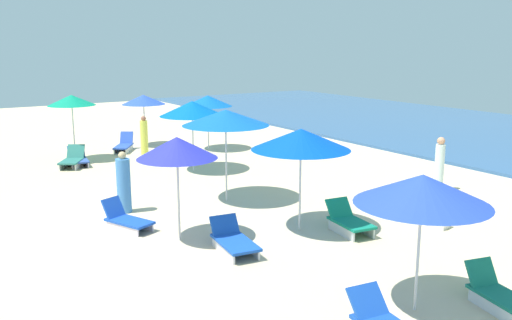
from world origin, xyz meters
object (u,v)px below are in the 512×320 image
at_px(umbrella_1, 226,118).
at_px(beachgoer_3, 439,165).
at_px(umbrella_5, 301,139).
at_px(lounge_chair_4_1, 503,297).
at_px(beachgoer_2, 144,137).
at_px(lounge_chair_0_0, 73,160).
at_px(umbrella_6, 143,100).
at_px(umbrella_7, 177,148).
at_px(lounge_chair_6_0, 124,145).
at_px(lounge_chair_7_1, 126,220).
at_px(beachgoer_1, 124,184).
at_px(lounge_chair_0_1, 78,159).
at_px(umbrella_2, 192,109).
at_px(cooler_box_1, 437,221).
at_px(umbrella_3, 208,101).
at_px(beach_ball_0, 156,157).
at_px(umbrella_0, 71,100).
at_px(lounge_chair_5_0, 349,221).
at_px(umbrella_4, 422,189).
at_px(lounge_chair_7_0, 233,241).

bearing_deg(umbrella_1, beachgoer_3, 66.94).
relative_size(umbrella_1, umbrella_5, 1.06).
relative_size(lounge_chair_4_1, beachgoer_2, 0.94).
bearing_deg(lounge_chair_0_0, umbrella_1, -37.91).
xyz_separation_m(umbrella_6, umbrella_7, (11.97, -3.82, 0.12)).
bearing_deg(umbrella_7, lounge_chair_6_0, 167.05).
bearing_deg(lounge_chair_7_1, beachgoer_1, 49.53).
height_order(lounge_chair_0_0, lounge_chair_0_1, lounge_chair_0_0).
bearing_deg(umbrella_1, umbrella_2, 167.43).
bearing_deg(cooler_box_1, umbrella_5, 47.25).
height_order(umbrella_3, beach_ball_0, umbrella_3).
distance_m(lounge_chair_0_0, lounge_chair_6_0, 3.31).
xyz_separation_m(lounge_chair_7_1, cooler_box_1, (4.04, 6.60, -0.08)).
xyz_separation_m(umbrella_0, umbrella_3, (0.81, 5.49, -0.25)).
distance_m(lounge_chair_5_0, beachgoer_2, 11.44).
relative_size(umbrella_7, cooler_box_1, 4.64).
height_order(umbrella_4, lounge_chair_5_0, umbrella_4).
bearing_deg(beachgoer_1, lounge_chair_4_1, -115.33).
bearing_deg(lounge_chair_7_1, umbrella_2, 26.26).
distance_m(lounge_chair_0_0, lounge_chair_7_1, 7.88).
bearing_deg(beachgoer_3, umbrella_6, -120.44).
height_order(lounge_chair_0_1, umbrella_4, umbrella_4).
height_order(lounge_chair_0_1, umbrella_3, umbrella_3).
relative_size(lounge_chair_0_0, beachgoer_1, 0.88).
distance_m(lounge_chair_5_0, umbrella_7, 4.50).
relative_size(umbrella_4, umbrella_6, 1.05).
xyz_separation_m(umbrella_6, beach_ball_0, (3.49, -0.90, -1.90)).
bearing_deg(umbrella_5, lounge_chair_5_0, 48.18).
bearing_deg(lounge_chair_5_0, cooler_box_1, -14.89).
relative_size(umbrella_2, umbrella_4, 1.05).
relative_size(lounge_chair_4_1, lounge_chair_5_0, 1.13).
distance_m(umbrella_4, beach_ball_0, 13.94).
relative_size(umbrella_6, beachgoer_3, 1.35).
relative_size(umbrella_1, umbrella_4, 1.11).
bearing_deg(cooler_box_1, umbrella_4, 111.52).
xyz_separation_m(lounge_chair_0_1, beachgoer_3, (9.69, 8.53, 0.57)).
bearing_deg(beachgoer_3, lounge_chair_7_0, -45.02).
xyz_separation_m(umbrella_2, umbrella_3, (-3.31, 2.35, -0.14)).
xyz_separation_m(umbrella_0, beachgoer_3, (10.72, 8.36, -1.55)).
bearing_deg(lounge_chair_7_1, beachgoer_3, -33.11).
bearing_deg(lounge_chair_0_0, lounge_chair_4_1, -46.65).
relative_size(lounge_chair_5_0, lounge_chair_6_0, 0.90).
bearing_deg(cooler_box_1, beachgoer_3, -64.62).
bearing_deg(umbrella_2, lounge_chair_7_0, -19.91).
height_order(lounge_chair_0_1, lounge_chair_6_0, lounge_chair_6_0).
height_order(umbrella_7, lounge_chair_7_0, umbrella_7).
xyz_separation_m(umbrella_0, lounge_chair_0_0, (1.15, -0.39, -2.10)).
bearing_deg(umbrella_1, umbrella_0, -164.52).
relative_size(umbrella_0, umbrella_7, 1.05).
bearing_deg(umbrella_5, lounge_chair_4_1, 4.48).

